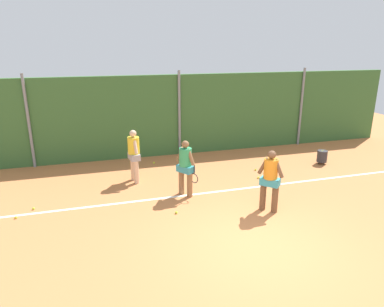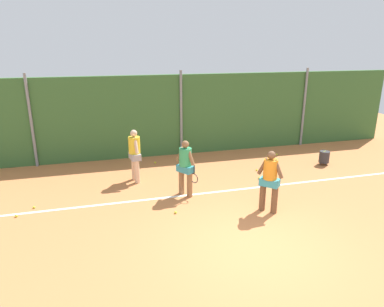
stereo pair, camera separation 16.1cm
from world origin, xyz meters
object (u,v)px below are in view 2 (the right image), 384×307
object	(u,v)px
player_foreground_near	(270,178)
tennis_ball_7	(176,212)
ball_hopper	(324,157)
tennis_ball_3	(277,155)
tennis_ball_6	(257,170)
player_midcourt	(186,165)
tennis_ball_2	(16,216)
player_backcourt_far	(135,153)
tennis_ball_5	(194,172)
tennis_ball_1	(259,178)
tennis_ball_0	(155,163)
tennis_ball_4	(34,207)

from	to	relation	value
player_foreground_near	tennis_ball_7	xyz separation A→B (m)	(-2.35, 0.50, -0.89)
ball_hopper	tennis_ball_7	world-z (taller)	ball_hopper
ball_hopper	player_foreground_near	bearing A→B (deg)	-142.28
tennis_ball_3	tennis_ball_6	distance (m)	2.09
player_midcourt	player_foreground_near	bearing A→B (deg)	16.18
ball_hopper	tennis_ball_2	distance (m)	10.05
player_midcourt	player_backcourt_far	distance (m)	1.94
tennis_ball_5	tennis_ball_6	size ratio (longest dim) A/B	1.00
ball_hopper	tennis_ball_6	world-z (taller)	ball_hopper
tennis_ball_5	tennis_ball_1	bearing A→B (deg)	-29.95
tennis_ball_0	tennis_ball_3	bearing A→B (deg)	-3.36
tennis_ball_2	tennis_ball_4	size ratio (longest dim) A/B	1.00
tennis_ball_3	player_midcourt	bearing A→B (deg)	-148.12
player_backcourt_far	tennis_ball_2	bearing A→B (deg)	-71.49
player_foreground_near	tennis_ball_4	bearing A→B (deg)	30.18
player_backcourt_far	tennis_ball_6	world-z (taller)	player_backcourt_far
player_backcourt_far	tennis_ball_0	world-z (taller)	player_backcourt_far
ball_hopper	tennis_ball_7	bearing A→B (deg)	-158.75
player_midcourt	ball_hopper	size ratio (longest dim) A/B	3.18
tennis_ball_7	tennis_ball_0	bearing A→B (deg)	88.05
tennis_ball_3	tennis_ball_5	xyz separation A→B (m)	(-3.66, -1.05, 0.00)
tennis_ball_5	tennis_ball_6	distance (m)	2.16
player_foreground_near	tennis_ball_7	distance (m)	2.56
tennis_ball_3	tennis_ball_4	bearing A→B (deg)	-163.52
player_backcourt_far	tennis_ball_1	size ratio (longest dim) A/B	25.36
player_backcourt_far	tennis_ball_6	distance (m)	4.22
tennis_ball_1	tennis_ball_3	bearing A→B (deg)	50.21
tennis_ball_1	tennis_ball_7	distance (m)	3.54
tennis_ball_0	tennis_ball_4	world-z (taller)	same
ball_hopper	tennis_ball_2	xyz separation A→B (m)	(-9.94, -1.48, -0.26)
tennis_ball_5	tennis_ball_7	bearing A→B (deg)	-114.78
tennis_ball_4	tennis_ball_5	world-z (taller)	same
player_foreground_near	tennis_ball_1	distance (m)	2.45
player_backcourt_far	tennis_ball_1	xyz separation A→B (m)	(3.87, -0.88, -0.91)
player_foreground_near	player_midcourt	bearing A→B (deg)	6.29
player_midcourt	player_backcourt_far	size ratio (longest dim) A/B	0.97
tennis_ball_5	tennis_ball_6	bearing A→B (deg)	-9.83
player_foreground_near	ball_hopper	bearing A→B (deg)	-95.51
tennis_ball_3	tennis_ball_4	distance (m)	8.84
player_midcourt	player_backcourt_far	world-z (taller)	player_backcourt_far
player_backcourt_far	tennis_ball_2	world-z (taller)	player_backcourt_far
player_foreground_near	tennis_ball_0	distance (m)	5.14
tennis_ball_0	tennis_ball_3	distance (m)	4.78
player_foreground_near	tennis_ball_0	bearing A→B (deg)	-17.32
player_midcourt	tennis_ball_1	xyz separation A→B (m)	(2.60, 0.59, -0.88)
tennis_ball_4	tennis_ball_6	world-z (taller)	same
player_foreground_near	tennis_ball_3	world-z (taller)	player_foreground_near
tennis_ball_1	tennis_ball_6	xyz separation A→B (m)	(0.25, 0.71, 0.00)
player_backcourt_far	ball_hopper	world-z (taller)	player_backcourt_far
player_backcourt_far	tennis_ball_6	bearing A→B (deg)	78.64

